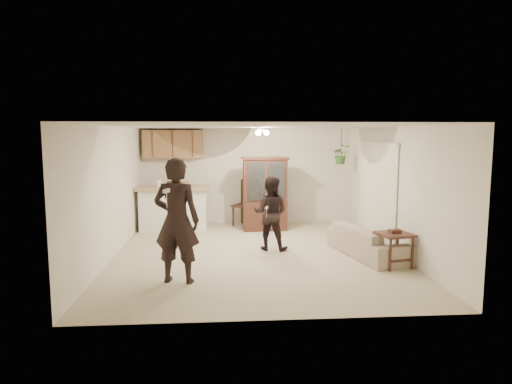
{
  "coord_description": "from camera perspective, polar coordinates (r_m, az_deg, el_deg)",
  "views": [
    {
      "loc": [
        -0.65,
        -8.77,
        2.36
      ],
      "look_at": [
        0.03,
        0.4,
        1.18
      ],
      "focal_mm": 32.0,
      "sensor_mm": 36.0,
      "label": 1
    }
  ],
  "objects": [
    {
      "name": "wall_left",
      "position": [
        9.08,
        -17.58,
        -0.06
      ],
      "size": [
        0.02,
        6.5,
        2.5
      ],
      "primitive_type": "cube",
      "color": "silver",
      "rests_on": "ground"
    },
    {
      "name": "breakfast_bar",
      "position": [
        11.33,
        -10.27,
        -2.27
      ],
      "size": [
        1.6,
        0.55,
        1.0
      ],
      "primitive_type": "cube",
      "color": "white",
      "rests_on": "floor"
    },
    {
      "name": "wall_right",
      "position": [
        9.47,
        16.83,
        0.25
      ],
      "size": [
        0.02,
        6.5,
        2.5
      ],
      "primitive_type": "cube",
      "color": "silver",
      "rests_on": "ground"
    },
    {
      "name": "plant_cord",
      "position": [
        11.55,
        10.62,
        6.25
      ],
      "size": [
        0.01,
        0.01,
        0.65
      ],
      "primitive_type": "cylinder",
      "color": "black",
      "rests_on": "ceiling"
    },
    {
      "name": "wall_front",
      "position": [
        5.66,
        2.43,
        -3.99
      ],
      "size": [
        5.5,
        0.02,
        2.5
      ],
      "primitive_type": "cube",
      "color": "silver",
      "rests_on": "ground"
    },
    {
      "name": "upper_cabinets",
      "position": [
        11.91,
        -10.32,
        5.92
      ],
      "size": [
        1.5,
        0.34,
        0.7
      ],
      "primitive_type": "cube",
      "color": "brown",
      "rests_on": "wall_back"
    },
    {
      "name": "adult",
      "position": [
        7.32,
        -9.87,
        -4.31
      ],
      "size": [
        0.73,
        0.55,
        1.8
      ],
      "primitive_type": "imported",
      "rotation": [
        0.0,
        0.0,
        2.94
      ],
      "color": "black",
      "rests_on": "floor"
    },
    {
      "name": "child",
      "position": [
        9.31,
        1.81,
        -3.14
      ],
      "size": [
        0.78,
        0.69,
        1.35
      ],
      "primitive_type": "imported",
      "rotation": [
        0.0,
        0.0,
        2.82
      ],
      "color": "black",
      "rests_on": "floor"
    },
    {
      "name": "wall_back",
      "position": [
        12.09,
        -1.14,
        2.02
      ],
      "size": [
        5.5,
        0.02,
        2.5
      ],
      "primitive_type": "cube",
      "color": "silver",
      "rests_on": "ground"
    },
    {
      "name": "controller_adult",
      "position": [
        6.78,
        -11.13,
        0.14
      ],
      "size": [
        0.09,
        0.18,
        0.05
      ],
      "primitive_type": "cube",
      "rotation": [
        0.0,
        0.0,
        2.94
      ],
      "color": "white",
      "rests_on": "adult"
    },
    {
      "name": "side_table",
      "position": [
        8.53,
        16.87,
        -6.87
      ],
      "size": [
        0.67,
        0.67,
        0.68
      ],
      "rotation": [
        0.0,
        0.0,
        0.22
      ],
      "color": "#341A13",
      "rests_on": "floor"
    },
    {
      "name": "china_hutch",
      "position": [
        11.15,
        1.13,
        -0.3
      ],
      "size": [
        1.16,
        0.5,
        1.8
      ],
      "rotation": [
        0.0,
        0.0,
        0.05
      ],
      "color": "#341A13",
      "rests_on": "floor"
    },
    {
      "name": "chair_bar",
      "position": [
        11.55,
        -10.08,
        -2.94
      ],
      "size": [
        0.59,
        0.59,
        1.18
      ],
      "rotation": [
        0.0,
        0.0,
        -0.14
      ],
      "color": "#341A13",
      "rests_on": "floor"
    },
    {
      "name": "chair_hutch_right",
      "position": [
        11.26,
        1.39,
        -3.26
      ],
      "size": [
        0.64,
        0.64,
        1.06
      ],
      "rotation": [
        0.0,
        0.0,
        3.67
      ],
      "color": "#341A13",
      "rests_on": "floor"
    },
    {
      "name": "ceiling",
      "position": [
        8.79,
        -0.0,
        8.21
      ],
      "size": [
        5.5,
        6.5,
        0.02
      ],
      "primitive_type": "cube",
      "color": "silver",
      "rests_on": "wall_back"
    },
    {
      "name": "bar_top",
      "position": [
        11.26,
        -10.33,
        0.49
      ],
      "size": [
        1.75,
        0.7,
        0.08
      ],
      "primitive_type": "cube",
      "color": "#A17C60",
      "rests_on": "breakfast_bar"
    },
    {
      "name": "vertical_blinds",
      "position": [
        10.31,
        14.81,
        0.03
      ],
      "size": [
        0.06,
        2.3,
        2.1
      ],
      "primitive_type": null,
      "color": "white",
      "rests_on": "wall_right"
    },
    {
      "name": "floor",
      "position": [
        9.1,
        -0.0,
        -7.73
      ],
      "size": [
        6.5,
        6.5,
        0.0
      ],
      "primitive_type": "plane",
      "color": "#C2B993",
      "rests_on": "ground"
    },
    {
      "name": "chair_hutch_left",
      "position": [
        11.8,
        -1.43,
        -2.62
      ],
      "size": [
        0.72,
        0.72,
        1.17
      ],
      "rotation": [
        0.0,
        0.0,
        -0.59
      ],
      "color": "#341A13",
      "rests_on": "floor"
    },
    {
      "name": "sofa",
      "position": [
        9.14,
        13.82,
        -5.52
      ],
      "size": [
        1.13,
        1.99,
        0.73
      ],
      "primitive_type": "imported",
      "rotation": [
        0.0,
        0.0,
        1.79
      ],
      "color": "beige",
      "rests_on": "floor"
    },
    {
      "name": "ceiling_fixture",
      "position": [
        10.0,
        0.64,
        7.52
      ],
      "size": [
        0.36,
        0.36,
        0.2
      ],
      "primitive_type": null,
      "color": "#FFE3BF",
      "rests_on": "ceiling"
    },
    {
      "name": "hanging_plant",
      "position": [
        11.56,
        10.58,
        4.64
      ],
      "size": [
        0.43,
        0.37,
        0.48
      ],
      "primitive_type": "imported",
      "color": "#2C5622",
      "rests_on": "ceiling"
    },
    {
      "name": "controller_child",
      "position": [
        8.93,
        1.33,
        -1.96
      ],
      "size": [
        0.08,
        0.14,
        0.04
      ],
      "primitive_type": "cube",
      "rotation": [
        0.0,
        0.0,
        2.82
      ],
      "color": "white",
      "rests_on": "child"
    }
  ]
}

